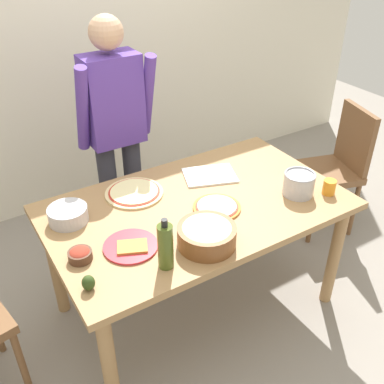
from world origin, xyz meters
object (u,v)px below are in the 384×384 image
Objects in this scene: pizza_cooked_on_tray at (217,207)px; olive_oil_bottle at (165,246)px; popcorn_bowl at (207,234)px; dining_table at (197,218)px; mixing_bowl_steel at (68,215)px; avocado at (88,283)px; cup_orange at (329,187)px; pizza_raw_on_board at (134,193)px; plate_with_slice at (131,246)px; small_sauce_bowl at (80,255)px; steel_pot at (299,184)px; person_cook at (116,128)px; cutting_board_white at (210,175)px; chair_wooden_right at (337,163)px.

olive_oil_bottle reaches higher than pizza_cooked_on_tray.
dining_table is at bearing 65.33° from popcorn_bowl.
mixing_bowl_steel is 0.52m from avocado.
pizza_cooked_on_tray is at bearing 161.16° from cup_orange.
cup_orange is (0.92, -0.57, 0.03)m from pizza_raw_on_board.
plate_with_slice is 0.36m from popcorn_bowl.
popcorn_bowl is at bearing -21.28° from small_sauce_bowl.
pizza_cooked_on_tray is 1.47× the size of steel_pot.
mixing_bowl_steel is 1.41m from cup_orange.
person_cook is 0.53m from pizza_raw_on_board.
olive_oil_bottle is at bearing -177.82° from cup_orange.
person_cook is at bearing 102.66° from pizza_cooked_on_tray.
cup_orange reaches higher than mixing_bowl_steel.
cutting_board_white is at bearing 126.58° from steel_pot.
dining_table is at bearing -80.78° from person_cook.
dining_table is 0.38m from pizza_raw_on_board.
olive_oil_bottle reaches higher than chair_wooden_right.
olive_oil_bottle reaches higher than dining_table.
small_sauce_bowl is at bearing 141.92° from olive_oil_bottle.
mixing_bowl_steel is 0.67× the size of cutting_board_white.
dining_table is at bearing 126.69° from pizza_cooked_on_tray.
person_cook is 0.67m from cutting_board_white.
pizza_raw_on_board is at bearing -103.88° from person_cook.
dining_table is 0.37m from popcorn_bowl.
person_cook reaches higher than small_sauce_bowl.
steel_pot is at bearing -53.42° from cutting_board_white.
steel_pot is (0.46, -0.12, 0.06)m from pizza_cooked_on_tray.
cup_orange is at bearing -7.84° from plate_with_slice.
olive_oil_bottle reaches higher than pizza_raw_on_board.
person_cook reaches higher than steel_pot.
person_cook is 1.03m from small_sauce_bowl.
chair_wooden_right reaches higher than cup_orange.
plate_with_slice is 1.30× the size of mixing_bowl_steel.
cutting_board_white is at bearing 62.65° from pizza_cooked_on_tray.
person_cook is 19.06× the size of cup_orange.
pizza_raw_on_board is 1.62× the size of mixing_bowl_steel.
mixing_bowl_steel is 2.35× the size of cup_orange.
mixing_bowl_steel is 2.86× the size of avocado.
person_cook is at bearing 122.17° from cutting_board_white.
pizza_raw_on_board is 0.48m from pizza_cooked_on_tray.
cup_orange is (-0.64, -0.47, 0.26)m from chair_wooden_right.
mixing_bowl_steel is 0.86m from cutting_board_white.
dining_table is 0.59m from steel_pot.
dining_table is 0.55m from olive_oil_bottle.
plate_with_slice is at bearing -174.35° from pizza_cooked_on_tray.
avocado is (-0.48, -0.56, 0.03)m from pizza_raw_on_board.
cup_orange reaches higher than dining_table.
pizza_raw_on_board is 0.58m from small_sauce_bowl.
popcorn_bowl is (-0.21, -0.22, 0.05)m from pizza_cooked_on_tray.
chair_wooden_right is 1.56m from popcorn_bowl.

